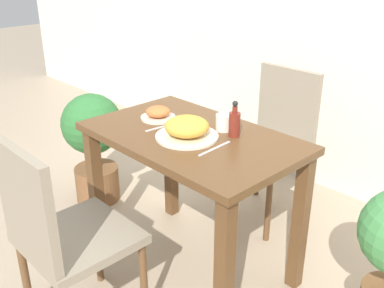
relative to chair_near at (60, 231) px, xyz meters
The scene contains 11 objects.
ground_plane 0.84m from the chair_near, 85.45° to the left, with size 16.00×16.00×0.00m, color tan.
dining_table 0.68m from the chair_near, 85.45° to the left, with size 1.00×0.62×0.74m.
chair_near is the anchor object (origin of this frame).
chair_far 1.38m from the chair_near, 89.79° to the left, with size 0.42×0.42×0.89m.
food_plate 0.69m from the chair_near, 83.79° to the left, with size 0.28×0.28×0.10m.
side_plate 0.76m from the chair_near, 106.85° to the left, with size 0.17×0.17×0.06m.
drink_cup 0.86m from the chair_near, 81.49° to the left, with size 0.07×0.07×0.08m.
sauce_bottle 0.87m from the chair_near, 75.63° to the left, with size 0.05×0.05×0.17m.
fork_utensil 0.67m from the chair_near, 99.50° to the left, with size 0.03×0.18×0.00m.
spoon_utensil 0.71m from the chair_near, 68.95° to the left, with size 0.02×0.20×0.00m.
potted_plant_left 1.11m from the chair_near, 141.26° to the left, with size 0.37×0.37×0.71m.
Camera 1 is at (1.37, -1.31, 1.53)m, focal length 42.00 mm.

